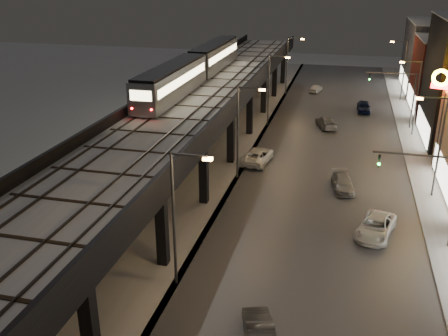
# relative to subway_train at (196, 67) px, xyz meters

# --- Properties ---
(road_surface) EXTENTS (17.00, 120.00, 0.06)m
(road_surface) POSITION_rel_subway_train_xyz_m (16.00, -8.38, -8.20)
(road_surface) COLOR #46474D
(road_surface) RESTS_ON ground
(sidewalk_right) EXTENTS (4.00, 120.00, 0.14)m
(sidewalk_right) POSITION_rel_subway_train_xyz_m (26.00, -8.38, -8.16)
(sidewalk_right) COLOR #9FA1A8
(sidewalk_right) RESTS_ON ground
(under_viaduct_pavement) EXTENTS (11.00, 120.00, 0.06)m
(under_viaduct_pavement) POSITION_rel_subway_train_xyz_m (2.50, -8.38, -8.20)
(under_viaduct_pavement) COLOR #9FA1A8
(under_viaduct_pavement) RESTS_ON ground
(elevated_viaduct) EXTENTS (9.00, 100.00, 6.30)m
(elevated_viaduct) POSITION_rel_subway_train_xyz_m (2.50, -11.53, -2.61)
(elevated_viaduct) COLOR black
(elevated_viaduct) RESTS_ON ground
(viaduct_trackbed) EXTENTS (8.40, 100.00, 0.32)m
(viaduct_trackbed) POSITION_rel_subway_train_xyz_m (2.49, -11.41, -1.85)
(viaduct_trackbed) COLOR #B2B7C1
(viaduct_trackbed) RESTS_ON elevated_viaduct
(viaduct_parapet_streetside) EXTENTS (0.30, 100.00, 1.10)m
(viaduct_parapet_streetside) POSITION_rel_subway_train_xyz_m (6.85, -11.38, -1.38)
(viaduct_parapet_streetside) COLOR black
(viaduct_parapet_streetside) RESTS_ON elevated_viaduct
(viaduct_parapet_far) EXTENTS (0.30, 100.00, 1.10)m
(viaduct_parapet_far) POSITION_rel_subway_train_xyz_m (-1.85, -11.38, -1.38)
(viaduct_parapet_far) COLOR black
(viaduct_parapet_far) RESTS_ON elevated_viaduct
(building_f) EXTENTS (12.20, 16.20, 11.16)m
(building_f) POSITION_rel_subway_train_xyz_m (32.49, 32.62, -2.65)
(building_f) COLOR #393940
(building_f) RESTS_ON ground
(streetlight_left_1) EXTENTS (2.57, 0.28, 9.00)m
(streetlight_left_1) POSITION_rel_subway_train_xyz_m (8.07, -30.38, -3.00)
(streetlight_left_1) COLOR #38383A
(streetlight_left_1) RESTS_ON ground
(streetlight_left_2) EXTENTS (2.57, 0.28, 9.00)m
(streetlight_left_2) POSITION_rel_subway_train_xyz_m (8.07, -12.38, -3.00)
(streetlight_left_2) COLOR #38383A
(streetlight_left_2) RESTS_ON ground
(streetlight_right_2) EXTENTS (2.56, 0.28, 9.00)m
(streetlight_right_2) POSITION_rel_subway_train_xyz_m (25.23, -12.38, -3.00)
(streetlight_right_2) COLOR #38383A
(streetlight_right_2) RESTS_ON ground
(streetlight_left_3) EXTENTS (2.57, 0.28, 9.00)m
(streetlight_left_3) POSITION_rel_subway_train_xyz_m (8.07, 5.62, -3.00)
(streetlight_left_3) COLOR #38383A
(streetlight_left_3) RESTS_ON ground
(streetlight_right_3) EXTENTS (2.56, 0.28, 9.00)m
(streetlight_right_3) POSITION_rel_subway_train_xyz_m (25.23, 5.62, -3.00)
(streetlight_right_3) COLOR #38383A
(streetlight_right_3) RESTS_ON ground
(streetlight_left_4) EXTENTS (2.57, 0.28, 9.00)m
(streetlight_left_4) POSITION_rel_subway_train_xyz_m (8.07, 23.62, -3.00)
(streetlight_left_4) COLOR #38383A
(streetlight_left_4) RESTS_ON ground
(streetlight_right_4) EXTENTS (2.56, 0.28, 9.00)m
(streetlight_right_4) POSITION_rel_subway_train_xyz_m (25.23, 23.62, -3.00)
(streetlight_right_4) COLOR #38383A
(streetlight_right_4) RESTS_ON ground
(traffic_light_rig_a) EXTENTS (6.10, 0.34, 7.00)m
(traffic_light_rig_a) POSITION_rel_subway_train_xyz_m (24.34, -21.38, -3.73)
(traffic_light_rig_a) COLOR #38383A
(traffic_light_rig_a) RESTS_ON ground
(traffic_light_rig_b) EXTENTS (6.10, 0.34, 7.00)m
(traffic_light_rig_b) POSITION_rel_subway_train_xyz_m (24.34, 8.62, -3.73)
(traffic_light_rig_b) COLOR #38383A
(traffic_light_rig_b) RESTS_ON ground
(subway_train) EXTENTS (2.72, 32.84, 3.24)m
(subway_train) POSITION_rel_subway_train_xyz_m (0.00, 0.00, 0.00)
(subway_train) COLOR gray
(subway_train) RESTS_ON viaduct_trackbed
(car_near_white) EXTENTS (2.71, 4.50, 1.40)m
(car_near_white) POSITION_rel_subway_train_xyz_m (13.93, -34.52, -7.53)
(car_near_white) COLOR #36393D
(car_near_white) RESTS_ON ground
(car_mid_silver) EXTENTS (3.09, 5.70, 1.52)m
(car_mid_silver) POSITION_rel_subway_train_xyz_m (8.95, -7.97, -7.47)
(car_mid_silver) COLOR white
(car_mid_silver) RESTS_ON ground
(car_mid_dark) EXTENTS (3.30, 5.18, 1.40)m
(car_mid_dark) POSITION_rel_subway_train_xyz_m (15.18, 6.39, -7.53)
(car_mid_dark) COLOR gray
(car_mid_dark) RESTS_ON ground
(car_far_white) EXTENTS (2.30, 3.95, 1.26)m
(car_far_white) POSITION_rel_subway_train_xyz_m (12.44, 26.02, -7.60)
(car_far_white) COLOR silver
(car_far_white) RESTS_ON ground
(car_onc_dark) EXTENTS (3.53, 5.48, 1.41)m
(car_onc_dark) POSITION_rel_subway_train_xyz_m (20.38, -20.87, -7.53)
(car_onc_dark) COLOR white
(car_onc_dark) RESTS_ON ground
(car_onc_white) EXTENTS (2.49, 4.52, 1.24)m
(car_onc_white) POSITION_rel_subway_train_xyz_m (17.76, -12.83, -7.61)
(car_onc_white) COLOR #919398
(car_onc_white) RESTS_ON ground
(car_onc_red) EXTENTS (1.95, 4.43, 1.48)m
(car_onc_red) POSITION_rel_subway_train_xyz_m (19.91, 15.24, -7.49)
(car_onc_red) COLOR black
(car_onc_red) RESTS_ON ground
(sign_mcdonalds) EXTENTS (3.01, 0.82, 10.15)m
(sign_mcdonalds) POSITION_rel_subway_train_xyz_m (26.50, -5.75, 0.05)
(sign_mcdonalds) COLOR #38383A
(sign_mcdonalds) RESTS_ON ground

